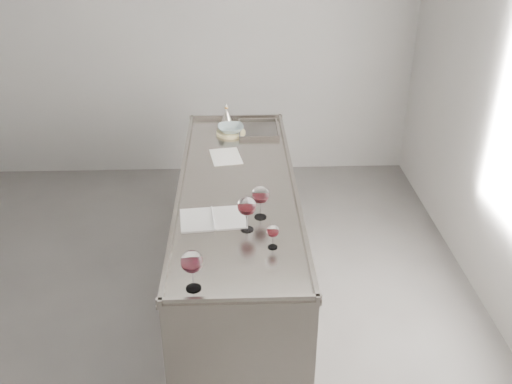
{
  "coord_description": "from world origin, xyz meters",
  "views": [
    {
      "loc": [
        0.5,
        -2.98,
        2.64
      ],
      "look_at": [
        0.61,
        0.04,
        1.02
      ],
      "focal_mm": 40.0,
      "sensor_mm": 36.0,
      "label": 1
    }
  ],
  "objects_px": {
    "counter": "(238,245)",
    "wine_glass_middle": "(261,196)",
    "wine_glass_right": "(247,207)",
    "ceramic_bowl": "(231,129)",
    "wine_glass_left": "(192,263)",
    "wine_funnel": "(227,117)",
    "wine_glass_small": "(273,232)",
    "notebook": "(213,219)"
  },
  "relations": [
    {
      "from": "counter",
      "to": "wine_glass_middle",
      "type": "relative_size",
      "value": 11.99
    },
    {
      "from": "counter",
      "to": "wine_glass_right",
      "type": "xyz_separation_m",
      "value": [
        0.05,
        -0.56,
        0.62
      ]
    },
    {
      "from": "wine_glass_middle",
      "to": "ceramic_bowl",
      "type": "distance_m",
      "value": 1.3
    },
    {
      "from": "counter",
      "to": "wine_glass_left",
      "type": "relative_size",
      "value": 11.45
    },
    {
      "from": "ceramic_bowl",
      "to": "wine_funnel",
      "type": "bearing_deg",
      "value": 98.46
    },
    {
      "from": "wine_glass_middle",
      "to": "ceramic_bowl",
      "type": "height_order",
      "value": "wine_glass_middle"
    },
    {
      "from": "counter",
      "to": "wine_glass_right",
      "type": "distance_m",
      "value": 0.83
    },
    {
      "from": "wine_glass_small",
      "to": "notebook",
      "type": "relative_size",
      "value": 0.34
    },
    {
      "from": "counter",
      "to": "notebook",
      "type": "relative_size",
      "value": 6.04
    },
    {
      "from": "wine_glass_small",
      "to": "ceramic_bowl",
      "type": "height_order",
      "value": "wine_glass_small"
    },
    {
      "from": "wine_glass_right",
      "to": "counter",
      "type": "bearing_deg",
      "value": 95.16
    },
    {
      "from": "wine_glass_left",
      "to": "wine_funnel",
      "type": "height_order",
      "value": "wine_glass_left"
    },
    {
      "from": "notebook",
      "to": "ceramic_bowl",
      "type": "distance_m",
      "value": 1.3
    },
    {
      "from": "wine_glass_left",
      "to": "ceramic_bowl",
      "type": "bearing_deg",
      "value": 84.84
    },
    {
      "from": "wine_glass_left",
      "to": "wine_glass_right",
      "type": "xyz_separation_m",
      "value": [
        0.27,
        0.52,
        -0.0
      ]
    },
    {
      "from": "ceramic_bowl",
      "to": "wine_glass_small",
      "type": "bearing_deg",
      "value": -81.93
    },
    {
      "from": "wine_glass_middle",
      "to": "wine_glass_small",
      "type": "bearing_deg",
      "value": -80.89
    },
    {
      "from": "wine_glass_middle",
      "to": "wine_glass_small",
      "type": "height_order",
      "value": "wine_glass_middle"
    },
    {
      "from": "counter",
      "to": "notebook",
      "type": "bearing_deg",
      "value": -108.11
    },
    {
      "from": "wine_glass_right",
      "to": "wine_glass_small",
      "type": "distance_m",
      "value": 0.23
    },
    {
      "from": "wine_glass_left",
      "to": "wine_glass_small",
      "type": "distance_m",
      "value": 0.53
    },
    {
      "from": "wine_glass_right",
      "to": "ceramic_bowl",
      "type": "bearing_deg",
      "value": 93.8
    },
    {
      "from": "wine_glass_small",
      "to": "wine_glass_middle",
      "type": "bearing_deg",
      "value": 99.11
    },
    {
      "from": "wine_funnel",
      "to": "wine_glass_right",
      "type": "bearing_deg",
      "value": -85.57
    },
    {
      "from": "counter",
      "to": "wine_funnel",
      "type": "relative_size",
      "value": 13.49
    },
    {
      "from": "notebook",
      "to": "wine_funnel",
      "type": "xyz_separation_m",
      "value": [
        0.07,
        1.52,
        0.05
      ]
    },
    {
      "from": "wine_glass_small",
      "to": "ceramic_bowl",
      "type": "xyz_separation_m",
      "value": [
        -0.23,
        1.6,
        -0.05
      ]
    },
    {
      "from": "notebook",
      "to": "wine_funnel",
      "type": "height_order",
      "value": "wine_funnel"
    },
    {
      "from": "wine_glass_small",
      "to": "wine_funnel",
      "type": "bearing_deg",
      "value": 98.11
    },
    {
      "from": "counter",
      "to": "wine_glass_small",
      "type": "distance_m",
      "value": 0.95
    },
    {
      "from": "wine_glass_left",
      "to": "counter",
      "type": "bearing_deg",
      "value": 78.55
    },
    {
      "from": "wine_glass_right",
      "to": "notebook",
      "type": "relative_size",
      "value": 0.52
    },
    {
      "from": "counter",
      "to": "wine_glass_right",
      "type": "height_order",
      "value": "wine_glass_right"
    },
    {
      "from": "counter",
      "to": "wine_funnel",
      "type": "distance_m",
      "value": 1.2
    },
    {
      "from": "counter",
      "to": "notebook",
      "type": "height_order",
      "value": "counter"
    },
    {
      "from": "wine_glass_right",
      "to": "notebook",
      "type": "distance_m",
      "value": 0.27
    },
    {
      "from": "wine_glass_small",
      "to": "counter",
      "type": "bearing_deg",
      "value": 103.87
    },
    {
      "from": "counter",
      "to": "wine_glass_small",
      "type": "xyz_separation_m",
      "value": [
        0.18,
        -0.74,
        0.56
      ]
    },
    {
      "from": "wine_glass_right",
      "to": "notebook",
      "type": "xyz_separation_m",
      "value": [
        -0.19,
        0.12,
        -0.14
      ]
    },
    {
      "from": "wine_glass_small",
      "to": "notebook",
      "type": "bearing_deg",
      "value": 137.41
    },
    {
      "from": "wine_glass_right",
      "to": "wine_glass_left",
      "type": "bearing_deg",
      "value": -117.19
    },
    {
      "from": "counter",
      "to": "wine_glass_left",
      "type": "height_order",
      "value": "wine_glass_left"
    }
  ]
}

